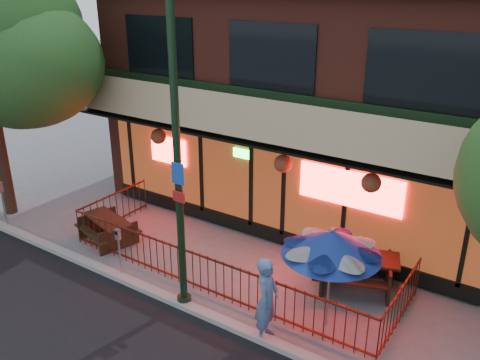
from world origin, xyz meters
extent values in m
plane|color=gray|center=(0.00, 0.00, 0.00)|extent=(80.00, 80.00, 0.00)
cube|color=#999993|center=(0.00, -0.50, 0.06)|extent=(80.00, 0.25, 0.12)
cube|color=maroon|center=(0.00, 7.20, 3.25)|extent=(12.00, 8.00, 6.50)
cube|color=#59230F|center=(0.00, 3.18, 1.65)|extent=(11.00, 0.06, 2.60)
cube|color=#FF0C0C|center=(2.30, 3.10, 2.10)|extent=(2.60, 0.04, 0.90)
cube|color=#FF0C0C|center=(-3.40, 3.10, 2.00)|extent=(1.30, 0.04, 0.80)
cube|color=tan|center=(0.00, 2.70, 3.55)|extent=(12.20, 1.33, 1.26)
cube|color=black|center=(-3.60, 3.18, 5.00)|extent=(2.40, 0.06, 1.60)
cube|color=black|center=(0.00, 3.18, 5.00)|extent=(2.40, 0.06, 1.60)
cube|color=black|center=(3.60, 3.18, 5.00)|extent=(2.40, 0.06, 1.60)
cube|color=black|center=(0.00, 3.15, 0.25)|extent=(11.00, 0.12, 0.40)
cube|color=#491B0F|center=(0.00, 0.20, 0.95)|extent=(8.40, 0.04, 0.04)
cube|color=#491B0F|center=(0.00, 0.20, 0.12)|extent=(8.40, 0.04, 0.04)
cube|color=#491B0F|center=(-4.20, 1.50, 0.95)|extent=(0.04, 2.60, 0.04)
cube|color=#491B0F|center=(4.20, 1.50, 0.95)|extent=(0.04, 2.60, 0.04)
cylinder|color=#491B0F|center=(0.00, 0.20, 0.50)|extent=(0.02, 0.02, 1.00)
cylinder|color=black|center=(0.00, -0.40, 3.50)|extent=(0.16, 0.16, 7.00)
cylinder|color=black|center=(0.00, -0.40, 0.10)|extent=(0.32, 0.32, 0.20)
cube|color=#194CB2|center=(0.12, -0.55, 3.20)|extent=(0.30, 0.02, 0.45)
cube|color=red|center=(0.12, -0.55, 2.70)|extent=(0.30, 0.02, 0.22)
cube|color=#2F1F11|center=(-4.20, 0.86, 0.33)|extent=(0.36, 1.13, 0.66)
cube|color=#2F1F11|center=(-3.00, 0.54, 0.33)|extent=(0.36, 1.13, 0.66)
cube|color=#2F1F11|center=(-3.60, 0.70, 0.66)|extent=(1.71, 1.06, 0.05)
cube|color=#2F1F11|center=(-3.73, 0.23, 0.39)|extent=(1.60, 0.66, 0.04)
cube|color=#2F1F11|center=(-3.47, 1.17, 0.39)|extent=(1.60, 0.66, 0.04)
cube|color=black|center=(2.19, 2.15, 0.39)|extent=(0.52, 1.32, 0.78)
cube|color=black|center=(3.58, 2.65, 0.39)|extent=(0.52, 1.32, 0.78)
cube|color=black|center=(2.89, 2.40, 0.78)|extent=(2.06, 1.38, 0.06)
cube|color=black|center=(3.08, 1.85, 0.47)|extent=(1.89, 0.91, 0.05)
cube|color=black|center=(2.69, 2.95, 0.47)|extent=(1.89, 0.91, 0.05)
cylinder|color=gray|center=(2.93, 0.70, 1.04)|extent=(0.05, 0.05, 2.09)
cone|color=navy|center=(2.93, 0.70, 1.95)|extent=(2.00, 1.99, 0.52)
sphere|color=gray|center=(2.93, 0.70, 2.23)|extent=(0.09, 0.09, 0.09)
imported|color=#4E6B9C|center=(2.10, -0.35, 0.91)|extent=(0.57, 0.74, 1.82)
cylinder|color=#9B9FA4|center=(-1.97, -0.40, 0.53)|extent=(0.05, 0.05, 1.05)
cube|color=#9B9FA4|center=(-1.97, -0.40, 1.17)|extent=(0.13, 0.11, 0.27)
cube|color=black|center=(-1.97, -0.45, 1.22)|extent=(0.08, 0.01, 0.10)
cylinder|color=#94979C|center=(-6.63, -0.40, 0.58)|extent=(0.05, 0.05, 1.16)
cube|color=#94979C|center=(-6.63, -0.40, 1.29)|extent=(0.13, 0.11, 0.30)
camera|label=1|loc=(6.30, -7.60, 6.82)|focal=38.00mm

